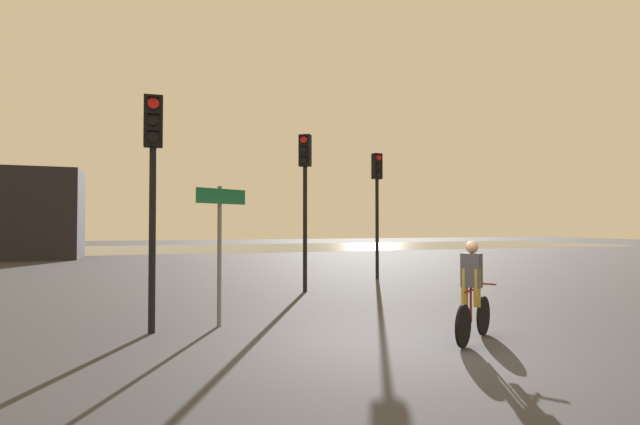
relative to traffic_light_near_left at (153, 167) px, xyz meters
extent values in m
plane|color=#333338|center=(3.60, -2.21, -2.89)|extent=(120.00, 120.00, 0.00)
cube|color=slate|center=(3.60, 32.57, -2.89)|extent=(80.00, 16.00, 0.01)
cylinder|color=black|center=(0.00, 0.01, -1.27)|extent=(0.12, 0.12, 3.24)
cube|color=black|center=(0.00, 0.01, 0.80)|extent=(0.33, 0.25, 0.90)
cylinder|color=red|center=(0.00, -0.13, 1.09)|extent=(0.19, 0.04, 0.19)
cube|color=black|center=(-0.01, -0.15, 1.20)|extent=(0.19, 0.13, 0.02)
cylinder|color=black|center=(0.00, -0.13, 0.80)|extent=(0.19, 0.04, 0.19)
cube|color=black|center=(-0.01, -0.15, 0.91)|extent=(0.19, 0.13, 0.02)
cylinder|color=black|center=(0.00, -0.13, 0.51)|extent=(0.19, 0.04, 0.19)
cube|color=black|center=(-0.01, -0.15, 0.62)|extent=(0.19, 0.13, 0.02)
cylinder|color=black|center=(4.17, 4.23, -1.12)|extent=(0.12, 0.12, 3.55)
cube|color=black|center=(4.17, 4.23, 1.10)|extent=(0.40, 0.38, 0.90)
cylinder|color=red|center=(4.09, 4.12, 1.39)|extent=(0.17, 0.13, 0.19)
cube|color=black|center=(4.08, 4.11, 1.50)|extent=(0.22, 0.21, 0.02)
cylinder|color=black|center=(4.09, 4.12, 1.10)|extent=(0.17, 0.13, 0.19)
cube|color=black|center=(4.08, 4.11, 1.21)|extent=(0.22, 0.21, 0.02)
cylinder|color=black|center=(4.09, 4.12, 0.81)|extent=(0.17, 0.13, 0.19)
cube|color=black|center=(4.08, 4.11, 0.92)|extent=(0.22, 0.21, 0.02)
cylinder|color=black|center=(7.59, 6.61, -1.14)|extent=(0.12, 0.12, 3.50)
cube|color=black|center=(7.59, 6.61, 1.06)|extent=(0.34, 0.26, 0.90)
cylinder|color=red|center=(7.61, 6.48, 1.35)|extent=(0.19, 0.04, 0.19)
cube|color=black|center=(7.61, 6.46, 1.46)|extent=(0.20, 0.13, 0.02)
cylinder|color=black|center=(7.61, 6.48, 1.06)|extent=(0.19, 0.04, 0.19)
cube|color=black|center=(7.61, 6.46, 1.17)|extent=(0.20, 0.13, 0.02)
cylinder|color=black|center=(7.61, 6.48, 0.77)|extent=(0.19, 0.04, 0.19)
cube|color=black|center=(7.61, 6.46, 0.88)|extent=(0.20, 0.13, 0.02)
cylinder|color=slate|center=(1.19, 0.21, -1.59)|extent=(0.08, 0.08, 2.60)
cube|color=#116038|center=(1.22, 0.16, -0.48)|extent=(0.98, 0.55, 0.28)
cylinder|color=black|center=(5.32, -2.08, -2.56)|extent=(0.56, 0.42, 0.66)
cylinder|color=black|center=(4.47, -2.69, -2.56)|extent=(0.56, 0.42, 0.66)
cylinder|color=maroon|center=(4.89, -2.38, -2.06)|extent=(0.70, 0.53, 0.04)
cylinder|color=maroon|center=(4.77, -2.47, -2.29)|extent=(0.04, 0.04, 0.55)
cylinder|color=maroon|center=(5.28, -2.11, -2.01)|extent=(0.29, 0.39, 0.03)
cylinder|color=olive|center=(4.83, -2.55, -2.01)|extent=(0.11, 0.11, 0.60)
cylinder|color=olive|center=(4.71, -2.39, -2.01)|extent=(0.11, 0.11, 0.60)
cube|color=#3F3F47|center=(4.81, -2.44, -1.74)|extent=(0.34, 0.36, 0.54)
sphere|color=tan|center=(4.84, -2.43, -1.37)|extent=(0.20, 0.20, 0.20)
camera|label=1|loc=(-0.17, -9.16, -1.03)|focal=28.00mm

